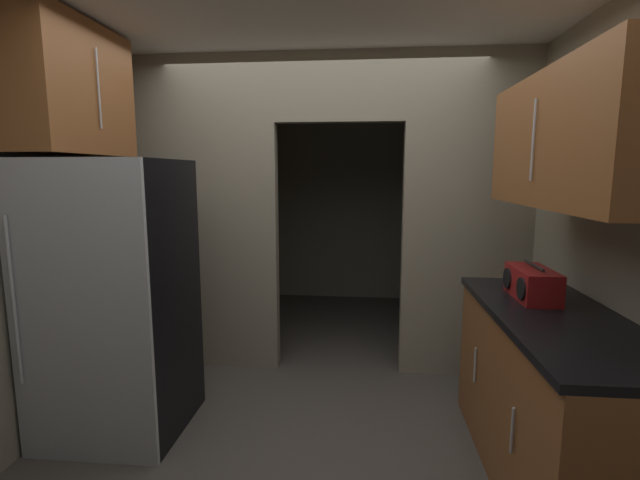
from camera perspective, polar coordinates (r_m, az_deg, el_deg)
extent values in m
plane|color=#47423D|center=(2.91, -2.36, -26.17)|extent=(20.00, 20.00, 0.00)
cube|color=silver|center=(2.93, -1.53, 27.54)|extent=(3.70, 6.59, 0.06)
cube|color=gray|center=(3.92, -14.65, 2.92)|extent=(1.27, 0.12, 2.58)
cube|color=gray|center=(3.77, 18.02, 2.56)|extent=(1.00, 0.12, 2.58)
cube|color=gray|center=(3.72, 2.51, 18.70)|extent=(1.02, 0.12, 0.54)
cube|color=gray|center=(5.97, 2.35, 5.04)|extent=(3.30, 0.10, 2.58)
cube|color=gray|center=(5.19, -16.40, 4.17)|extent=(0.10, 2.29, 2.58)
cube|color=gray|center=(4.98, 20.32, 3.81)|extent=(0.10, 2.29, 2.58)
cube|color=black|center=(3.16, -24.27, -6.66)|extent=(0.83, 0.74, 1.73)
cube|color=#B7BABC|center=(2.85, -28.13, -8.55)|extent=(0.83, 0.03, 1.73)
cylinder|color=#B7BABC|center=(3.02, -34.20, -6.42)|extent=(0.02, 0.02, 0.95)
cube|color=brown|center=(2.81, 27.11, -17.92)|extent=(0.59, 1.60, 0.90)
cube|color=black|center=(2.64, 27.81, -8.73)|extent=(0.63, 1.60, 0.04)
cylinder|color=#B7BABC|center=(2.39, 23.08, -21.23)|extent=(0.01, 0.01, 0.22)
cylinder|color=#B7BABC|center=(3.00, 18.96, -14.70)|extent=(0.01, 0.01, 0.22)
cube|color=brown|center=(2.54, 29.24, 10.99)|extent=(0.34, 1.44, 0.65)
cylinder|color=#B7BABC|center=(2.47, 25.30, 11.34)|extent=(0.01, 0.01, 0.39)
cube|color=brown|center=(3.31, -28.93, 16.31)|extent=(0.34, 0.91, 0.80)
cylinder|color=#B7BABC|center=(3.21, -26.13, 16.77)|extent=(0.01, 0.01, 0.48)
cube|color=maroon|center=(2.87, 25.21, -5.00)|extent=(0.19, 0.41, 0.18)
cylinder|color=#262626|center=(2.84, 25.35, -2.89)|extent=(0.02, 0.29, 0.02)
cylinder|color=black|center=(2.72, 24.02, -5.63)|extent=(0.01, 0.12, 0.12)
cylinder|color=black|center=(2.95, 22.53, -4.48)|extent=(0.01, 0.12, 0.12)
cube|color=#2D609E|center=(3.17, 23.57, -5.13)|extent=(0.12, 0.13, 0.02)
cube|color=#8C3893|center=(3.16, 23.51, -4.77)|extent=(0.13, 0.14, 0.03)
cube|color=black|center=(3.17, 23.60, -4.32)|extent=(0.10, 0.13, 0.02)
cube|color=gold|center=(3.16, 23.58, -4.01)|extent=(0.14, 0.13, 0.02)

